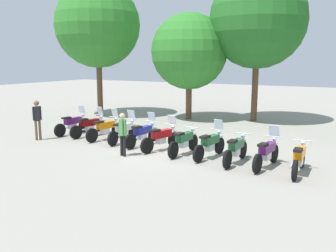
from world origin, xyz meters
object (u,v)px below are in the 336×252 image
Objects in this scene: motorcycle_4 at (143,134)px; motorcycle_3 at (124,131)px; motorcycle_7 at (210,144)px; motorcycle_8 at (236,149)px; motorcycle_0 at (73,124)px; motorcycle_2 at (105,128)px; motorcycle_10 at (299,158)px; motorcycle_5 at (162,137)px; person_1 at (123,131)px; motorcycle_6 at (184,141)px; motorcycle_9 at (267,152)px; person_0 at (37,117)px; tree_2 at (258,20)px; tree_1 at (189,51)px; tree_0 at (98,25)px; motorcycle_1 at (90,126)px.

motorcycle_3 is at bearing 89.35° from motorcycle_4.
motorcycle_7 is 1.10m from motorcycle_8.
motorcycle_0 is at bearing 91.23° from motorcycle_4.
motorcycle_0 is 2.17m from motorcycle_2.
motorcycle_7 is 1.00× the size of motorcycle_10.
person_1 reaches higher than motorcycle_5.
motorcycle_6 is at bearing -36.80° from person_1.
person_1 reaches higher than motorcycle_9.
person_0 is 0.21× the size of tree_2.
person_0 is (-3.69, -1.51, 0.55)m from motorcycle_3.
motorcycle_10 is at bearing -45.99° from tree_1.
tree_0 is at bearing -47.15° from person_0.
person_1 is at bearing 97.92° from motorcycle_10.
motorcycle_6 is at bearing -91.05° from tree_2.
motorcycle_4 is 4.36m from motorcycle_8.
person_1 is (1.36, -1.94, 0.44)m from motorcycle_3.
tree_1 reaches higher than person_1.
motorcycle_10 is 11.88m from tree_1.
motorcycle_3 is 2.41m from person_1.
motorcycle_10 is (2.16, -0.17, 0.00)m from motorcycle_8.
motorcycle_5 is 1.19× the size of person_0.
motorcycle_6 is at bearing 83.44° from motorcycle_10.
motorcycle_5 is at bearing 85.28° from motorcycle_8.
tree_1 is 4.29m from tree_2.
person_0 is at bearing 151.10° from motorcycle_1.
tree_2 is (6.64, 8.21, 5.33)m from motorcycle_0.
motorcycle_9 is 11.09m from tree_2.
tree_1 is (5.85, 1.31, -1.67)m from tree_0.
motorcycle_1 is at bearing 89.63° from motorcycle_9.
motorcycle_2 reaches higher than motorcycle_10.
tree_1 is (2.93, 6.95, 3.58)m from motorcycle_0.
person_1 is at bearing 107.69° from motorcycle_8.
motorcycle_9 is at bearing -60.67° from person_1.
motorcycle_3 is at bearing 83.43° from motorcycle_8.
motorcycle_10 is (4.32, -0.41, 0.00)m from motorcycle_6.
motorcycle_1 is at bearing 84.62° from motorcycle_6.
motorcycle_0 is at bearing 93.72° from motorcycle_2.
motorcycle_0 and motorcycle_1 have the same top height.
person_0 is (-11.25, -0.56, 0.57)m from motorcycle_10.
motorcycle_9 is at bearing -88.55° from motorcycle_8.
tree_1 is at bearing -19.13° from motorcycle_0.
person_0 reaches higher than person_1.
tree_0 is at bearing 60.38° from person_1.
tree_2 reaches higher than motorcycle_9.
tree_0 is (-7.51, 7.83, 4.81)m from person_1.
motorcycle_0 is 8.24m from tree_0.
person_1 is at bearing -120.92° from motorcycle_2.
tree_2 is at bearing 6.02° from motorcycle_5.
person_1 is (-0.81, -1.52, 0.44)m from motorcycle_5.
motorcycle_4 is at bearing -98.03° from motorcycle_3.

